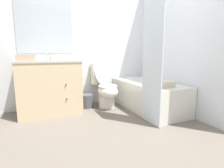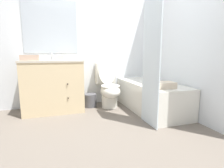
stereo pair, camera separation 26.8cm
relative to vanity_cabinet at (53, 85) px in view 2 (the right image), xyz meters
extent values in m
plane|color=#6B6056|center=(0.74, -1.36, -0.45)|extent=(14.00, 14.00, 0.00)
cube|color=silver|center=(0.74, 0.31, 0.80)|extent=(8.00, 0.05, 2.50)
cube|color=#B2BCC6|center=(0.00, 0.28, 1.02)|extent=(0.93, 0.01, 0.93)
cube|color=silver|center=(2.01, -0.53, 0.80)|extent=(0.05, 2.65, 2.50)
cube|color=beige|center=(0.00, 0.00, -0.03)|extent=(0.97, 0.58, 0.85)
cube|color=beige|center=(0.00, 0.00, 0.42)|extent=(0.99, 0.60, 0.03)
cylinder|color=silver|center=(0.00, 0.00, 0.38)|extent=(0.36, 0.36, 0.10)
sphere|color=#382D23|center=(0.22, -0.30, 0.06)|extent=(0.02, 0.02, 0.02)
sphere|color=#382D23|center=(0.22, -0.30, -0.17)|extent=(0.02, 0.02, 0.02)
cylinder|color=silver|center=(0.00, 0.22, 0.45)|extent=(0.04, 0.04, 0.04)
cylinder|color=silver|center=(0.00, 0.18, 0.51)|extent=(0.02, 0.11, 0.09)
cylinder|color=silver|center=(-0.06, 0.22, 0.45)|extent=(0.03, 0.03, 0.04)
cylinder|color=silver|center=(0.05, 0.22, 0.45)|extent=(0.03, 0.03, 0.04)
cylinder|color=silver|center=(0.98, -0.10, -0.34)|extent=(0.29, 0.29, 0.23)
ellipsoid|color=silver|center=(0.98, -0.16, -0.14)|extent=(0.35, 0.50, 0.26)
torus|color=silver|center=(0.98, -0.16, -0.04)|extent=(0.35, 0.35, 0.04)
cube|color=silver|center=(0.98, 0.18, 0.16)|extent=(0.37, 0.18, 0.40)
ellipsoid|color=silver|center=(0.98, 0.07, 0.19)|extent=(0.33, 0.15, 0.46)
cube|color=silver|center=(1.63, -0.47, -0.21)|extent=(0.69, 1.52, 0.49)
cube|color=#A5A7A2|center=(1.63, -0.47, 0.03)|extent=(0.57, 1.40, 0.01)
cube|color=silver|center=(1.27, -1.06, 0.54)|extent=(0.01, 0.43, 1.98)
cylinder|color=#4C4C51|center=(0.64, 0.05, -0.33)|extent=(0.24, 0.24, 0.24)
cube|color=beige|center=(0.12, 0.13, 0.47)|extent=(0.14, 0.13, 0.07)
ellipsoid|color=white|center=(0.12, 0.13, 0.52)|extent=(0.06, 0.04, 0.03)
cube|color=tan|center=(-0.32, -0.15, 0.48)|extent=(0.27, 0.13, 0.09)
cube|color=beige|center=(1.52, -0.98, 0.09)|extent=(0.35, 0.21, 0.09)
camera|label=1|loc=(-0.20, -3.04, 0.53)|focal=28.00mm
camera|label=2|loc=(0.05, -3.13, 0.53)|focal=28.00mm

